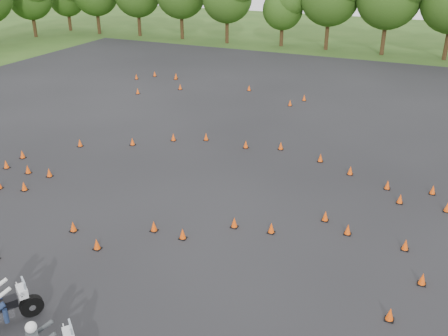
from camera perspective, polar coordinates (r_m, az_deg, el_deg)
The scene contains 4 objects.
ground at distance 21.63m, azimuth -4.28°, elevation -6.94°, with size 140.00×140.00×0.00m, color #2D5119.
asphalt_pad at distance 26.42m, azimuth 1.74°, elevation -0.71°, with size 62.00×62.00×0.00m, color black.
treeline at distance 52.09m, azimuth 17.44°, elevation 16.25°, with size 87.07×32.35×10.51m.
traffic_cones at distance 25.76m, azimuth 1.48°, elevation -0.85°, with size 32.71×33.02×0.45m.
Camera 1 is at (8.84, -16.21, 11.27)m, focal length 40.00 mm.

